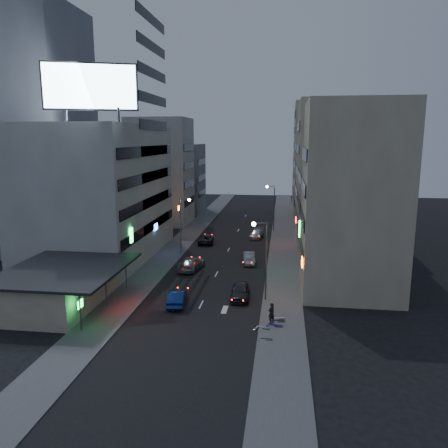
% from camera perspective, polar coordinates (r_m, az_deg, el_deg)
% --- Properties ---
extents(ground, '(180.00, 180.00, 0.00)m').
position_cam_1_polar(ground, '(40.58, -4.07, -12.51)').
color(ground, black).
rests_on(ground, ground).
extents(sidewalk_left, '(4.00, 120.00, 0.12)m').
position_cam_1_polar(sidewalk_left, '(70.11, -5.49, -2.27)').
color(sidewalk_left, '#4C4C4F').
rests_on(sidewalk_left, ground).
extents(sidewalk_right, '(4.00, 120.00, 0.12)m').
position_cam_1_polar(sidewalk_right, '(68.31, 7.71, -2.68)').
color(sidewalk_right, '#4C4C4F').
rests_on(sidewalk_right, ground).
extents(food_court, '(11.00, 13.00, 3.88)m').
position_cam_1_polar(food_court, '(46.32, -20.82, -7.57)').
color(food_court, '#C0B796').
rests_on(food_court, ground).
extents(white_building, '(14.00, 24.00, 18.00)m').
position_cam_1_polar(white_building, '(61.99, -15.92, 3.99)').
color(white_building, '#BBBBB6').
rests_on(white_building, ground).
extents(grey_tower, '(10.00, 14.00, 34.00)m').
position_cam_1_polar(grey_tower, '(68.30, -22.33, 10.95)').
color(grey_tower, gray).
rests_on(grey_tower, ground).
extents(shophouse_near, '(10.00, 11.00, 20.00)m').
position_cam_1_polar(shophouse_near, '(47.82, 16.38, 3.17)').
color(shophouse_near, '#C0B796').
rests_on(shophouse_near, ground).
extents(shophouse_mid, '(11.00, 12.00, 16.00)m').
position_cam_1_polar(shophouse_mid, '(59.44, 15.14, 2.77)').
color(shophouse_mid, gray).
rests_on(shophouse_mid, ground).
extents(shophouse_far, '(10.00, 14.00, 22.00)m').
position_cam_1_polar(shophouse_far, '(71.91, 13.58, 6.64)').
color(shophouse_far, '#C0B796').
rests_on(shophouse_far, ground).
extents(far_left_a, '(11.00, 10.00, 20.00)m').
position_cam_1_polar(far_left_a, '(84.85, -8.26, 6.80)').
color(far_left_a, '#BBBBB6').
rests_on(far_left_a, ground).
extents(far_left_b, '(12.00, 10.00, 15.00)m').
position_cam_1_polar(far_left_b, '(97.70, -6.41, 5.94)').
color(far_left_b, gray).
rests_on(far_left_b, ground).
extents(far_right_a, '(11.00, 12.00, 18.00)m').
position_cam_1_polar(far_right_a, '(87.00, 12.88, 6.08)').
color(far_right_a, gray).
rests_on(far_right_a, ground).
extents(far_right_b, '(12.00, 12.00, 24.00)m').
position_cam_1_polar(far_right_b, '(100.78, 12.55, 8.47)').
color(far_right_b, '#C0B796').
rests_on(far_right_b, ground).
extents(billboard, '(9.52, 3.75, 6.20)m').
position_cam_1_polar(billboard, '(51.06, -17.06, 16.75)').
color(billboard, '#595B60').
rests_on(billboard, white_building).
extents(street_lamp_right_near, '(1.60, 0.44, 8.02)m').
position_cam_1_polar(street_lamp_right_near, '(43.78, 5.05, -3.32)').
color(street_lamp_right_near, '#595B60').
rests_on(street_lamp_right_near, sidewalk_right).
extents(street_lamp_left, '(1.60, 0.44, 8.02)m').
position_cam_1_polar(street_lamp_left, '(60.92, -5.37, 0.79)').
color(street_lamp_left, '#595B60').
rests_on(street_lamp_left, sidewalk_left).
extents(street_lamp_right_far, '(1.60, 0.44, 8.02)m').
position_cam_1_polar(street_lamp_right_far, '(77.15, 6.28, 2.96)').
color(street_lamp_right_far, '#595B60').
rests_on(street_lamp_right_far, sidewalk_right).
extents(parked_car_right_near, '(2.03, 4.67, 1.57)m').
position_cam_1_polar(parked_car_right_near, '(45.52, 2.13, -8.74)').
color(parked_car_right_near, '#28292E').
rests_on(parked_car_right_near, ground).
extents(parked_car_right_mid, '(2.04, 4.44, 1.41)m').
position_cam_1_polar(parked_car_right_mid, '(57.80, 3.28, -4.49)').
color(parked_car_right_mid, '#909498').
rests_on(parked_car_right_mid, ground).
extents(parked_car_left, '(2.89, 5.24, 1.39)m').
position_cam_1_polar(parked_car_left, '(68.82, -2.38, -1.93)').
color(parked_car_left, '#25262A').
rests_on(parked_car_left, ground).
extents(parked_car_right_far, '(2.36, 4.83, 1.35)m').
position_cam_1_polar(parked_car_right_far, '(72.40, 4.26, -1.31)').
color(parked_car_right_far, '#A7A9AF').
rests_on(parked_car_right_far, ground).
extents(road_car_blue, '(2.10, 4.65, 1.48)m').
position_cam_1_polar(road_car_blue, '(44.10, -6.17, -9.53)').
color(road_car_blue, navy).
rests_on(road_car_blue, ground).
extents(road_car_silver, '(3.02, 5.72, 1.58)m').
position_cam_1_polar(road_car_silver, '(55.22, -4.31, -5.16)').
color(road_car_silver, '#A7A8AF').
rests_on(road_car_silver, ground).
extents(person, '(0.81, 0.80, 1.89)m').
position_cam_1_polar(person, '(39.59, 6.20, -11.50)').
color(person, black).
rests_on(person, sidewalk_right).
extents(scooter_black_a, '(0.63, 1.64, 0.99)m').
position_cam_1_polar(scooter_black_a, '(36.97, 6.41, -13.97)').
color(scooter_black_a, black).
rests_on(scooter_black_a, sidewalk_right).
extents(scooter_silver_a, '(1.14, 1.97, 1.14)m').
position_cam_1_polar(scooter_silver_a, '(38.78, 6.18, -12.60)').
color(scooter_silver_a, '#979A9E').
rests_on(scooter_silver_a, sidewalk_right).
extents(scooter_blue, '(0.86, 2.09, 1.24)m').
position_cam_1_polar(scooter_blue, '(39.45, 7.76, -12.13)').
color(scooter_blue, navy).
rests_on(scooter_blue, sidewalk_right).
extents(scooter_black_b, '(0.94, 2.06, 1.22)m').
position_cam_1_polar(scooter_black_b, '(40.52, 7.94, -11.51)').
color(scooter_black_b, black).
rests_on(scooter_black_b, sidewalk_right).
extents(scooter_silver_b, '(0.95, 1.84, 1.07)m').
position_cam_1_polar(scooter_silver_b, '(41.10, 7.90, -11.29)').
color(scooter_silver_b, '#B8BCC1').
rests_on(scooter_silver_b, sidewalk_right).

